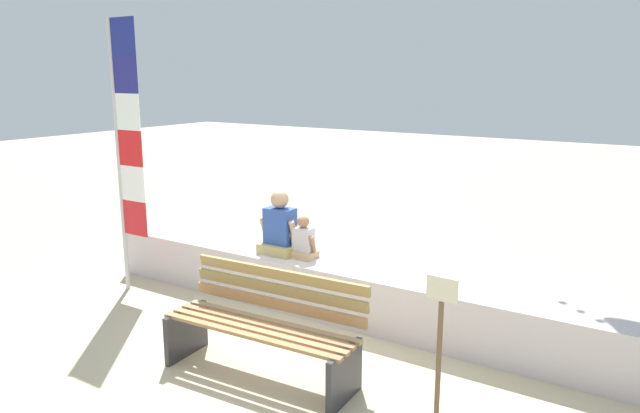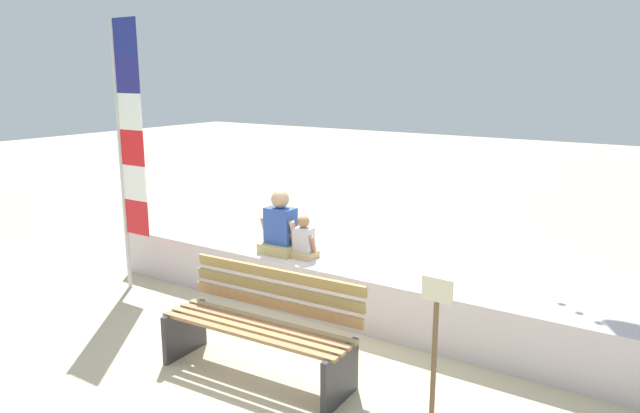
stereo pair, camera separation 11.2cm
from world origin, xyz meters
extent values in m
plane|color=#C1B08D|center=(0.00, 0.00, 0.00)|extent=(40.00, 40.00, 0.00)
cube|color=beige|center=(0.00, 0.89, 0.28)|extent=(6.34, 0.63, 0.57)
cube|color=#9C7147|center=(0.01, -0.82, 0.45)|extent=(1.76, 0.16, 0.03)
cube|color=#A8794C|center=(0.01, -0.71, 0.45)|extent=(1.76, 0.16, 0.03)
cube|color=#A6724C|center=(0.00, -0.59, 0.45)|extent=(1.76, 0.16, 0.03)
cube|color=#9F8057|center=(0.00, -0.48, 0.45)|extent=(1.76, 0.16, 0.03)
cube|color=#A7794D|center=(-0.01, -0.38, 0.57)|extent=(1.76, 0.14, 0.10)
cube|color=olive|center=(-0.01, -0.35, 0.70)|extent=(1.76, 0.14, 0.10)
cube|color=#A3834C|center=(-0.01, -0.33, 0.83)|extent=(1.76, 0.14, 0.10)
cube|color=#2D2D33|center=(-0.81, -0.69, 0.23)|extent=(0.08, 0.53, 0.45)
cube|color=#2D2D33|center=(0.82, -0.61, 0.23)|extent=(0.08, 0.53, 0.45)
cube|color=tan|center=(-0.89, 0.87, 0.63)|extent=(0.42, 0.35, 0.12)
cube|color=#2D4CA2|center=(-0.89, 0.87, 0.89)|extent=(0.33, 0.21, 0.41)
cylinder|color=tan|center=(-1.09, 0.85, 0.84)|extent=(0.07, 0.16, 0.30)
cylinder|color=tan|center=(-0.68, 0.85, 0.84)|extent=(0.07, 0.16, 0.30)
sphere|color=tan|center=(-0.89, 0.87, 1.19)|extent=(0.20, 0.20, 0.20)
cube|color=tan|center=(-0.57, 0.87, 0.61)|extent=(0.28, 0.23, 0.08)
cube|color=silver|center=(-0.57, 0.87, 0.78)|extent=(0.22, 0.14, 0.27)
cylinder|color=#A26F4E|center=(-0.70, 0.86, 0.75)|extent=(0.04, 0.11, 0.19)
cylinder|color=#A26F4E|center=(-0.44, 0.86, 0.75)|extent=(0.04, 0.11, 0.19)
sphere|color=#A26F4E|center=(-0.57, 0.87, 0.98)|extent=(0.13, 0.13, 0.13)
cylinder|color=#B7B7BC|center=(-2.69, 0.20, 1.58)|extent=(0.05, 0.05, 3.15)
cube|color=red|center=(-2.48, 0.20, 0.91)|extent=(0.38, 0.02, 0.41)
cube|color=white|center=(-2.48, 0.20, 1.31)|extent=(0.38, 0.02, 0.41)
cube|color=red|center=(-2.48, 0.20, 1.72)|extent=(0.38, 0.02, 0.41)
cube|color=white|center=(-2.48, 0.20, 2.13)|extent=(0.38, 0.02, 0.41)
cube|color=navy|center=(-2.48, 0.20, 2.54)|extent=(0.38, 0.02, 0.41)
cube|color=navy|center=(-2.48, 0.20, 2.95)|extent=(0.38, 0.02, 0.41)
cylinder|color=brown|center=(1.52, -0.42, 0.47)|extent=(0.04, 0.04, 0.93)
cube|color=beige|center=(1.52, -0.42, 1.03)|extent=(0.24, 0.03, 0.18)
camera|label=1|loc=(2.97, -4.31, 2.54)|focal=33.42mm
camera|label=2|loc=(3.06, -4.25, 2.54)|focal=33.42mm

